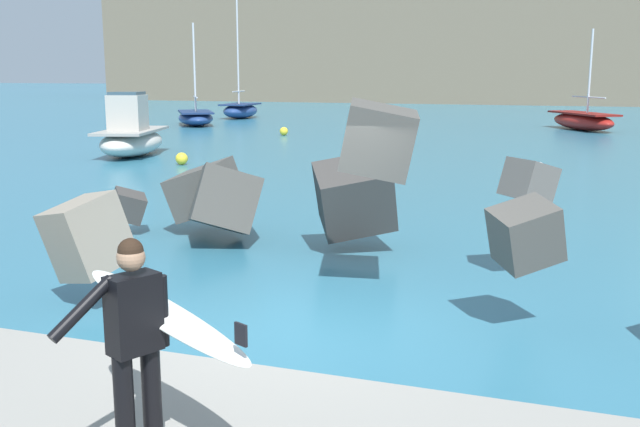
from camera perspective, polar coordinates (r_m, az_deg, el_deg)
ground_plane at (r=9.30m, az=-1.22°, el=-9.05°), size 400.00×400.00×0.00m
breakwater_jetty at (r=11.04m, az=15.32°, el=-0.39°), size 30.15×7.65×3.05m
surfer_with_board at (r=5.70m, az=-13.74°, el=-8.94°), size 2.05×1.51×1.78m
boat_near_centre at (r=46.16m, az=-9.84°, el=7.52°), size 4.41×5.21×6.25m
boat_near_right at (r=44.39m, az=20.12°, el=6.95°), size 4.38×5.84×5.67m
boat_mid_centre at (r=29.37m, az=-14.76°, el=5.96°), size 3.29×5.01×2.51m
boat_far_left at (r=53.17m, az=-6.33°, el=8.17°), size 2.56×4.35×8.37m
mooring_buoy_inner at (r=38.09m, az=-2.89°, el=6.54°), size 0.44×0.44×0.44m
mooring_buoy_middle at (r=26.13m, az=-10.92°, el=4.30°), size 0.44×0.44×0.44m
mooring_buoy_outer at (r=23.91m, az=16.97°, el=3.40°), size 0.44×0.44×0.44m
headland_bluff at (r=98.95m, az=11.55°, el=13.82°), size 84.89×41.76×16.75m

